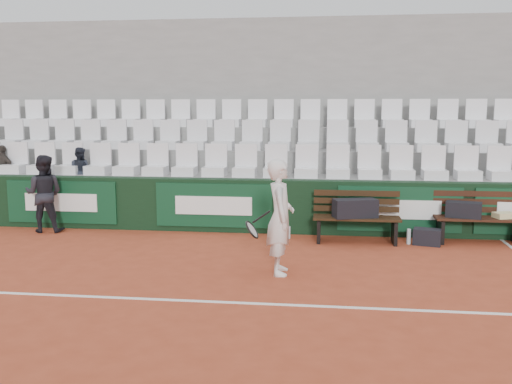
{
  "coord_description": "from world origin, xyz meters",
  "views": [
    {
      "loc": [
        1.89,
        -6.5,
        2.32
      ],
      "look_at": [
        0.78,
        2.4,
        1.0
      ],
      "focal_mm": 40.0,
      "sensor_mm": 36.0,
      "label": 1
    }
  ],
  "objects_px": {
    "sports_bag_left": "(355,208)",
    "sports_bag_ground": "(427,237)",
    "sports_bag_right": "(464,210)",
    "ball_kid": "(44,194)",
    "water_bottle_far": "(409,237)",
    "spectator_b": "(2,148)",
    "tennis_player": "(280,217)",
    "bench_right": "(479,230)",
    "water_bottle_near": "(289,232)",
    "bench_left": "(356,230)",
    "spectator_c": "(79,149)"
  },
  "relations": [
    {
      "from": "water_bottle_near",
      "to": "ball_kid",
      "type": "bearing_deg",
      "value": 179.88
    },
    {
      "from": "tennis_player",
      "to": "spectator_c",
      "type": "bearing_deg",
      "value": 143.86
    },
    {
      "from": "sports_bag_left",
      "to": "ball_kid",
      "type": "relative_size",
      "value": 0.51
    },
    {
      "from": "sports_bag_ground",
      "to": "tennis_player",
      "type": "bearing_deg",
      "value": -139.73
    },
    {
      "from": "sports_bag_right",
      "to": "sports_bag_ground",
      "type": "bearing_deg",
      "value": -160.21
    },
    {
      "from": "sports_bag_left",
      "to": "sports_bag_right",
      "type": "height_order",
      "value": "sports_bag_left"
    },
    {
      "from": "sports_bag_left",
      "to": "sports_bag_right",
      "type": "xyz_separation_m",
      "value": [
        1.86,
        0.22,
        -0.02
      ]
    },
    {
      "from": "tennis_player",
      "to": "ball_kid",
      "type": "bearing_deg",
      "value": 154.59
    },
    {
      "from": "sports_bag_right",
      "to": "water_bottle_near",
      "type": "bearing_deg",
      "value": -179.32
    },
    {
      "from": "sports_bag_left",
      "to": "ball_kid",
      "type": "xyz_separation_m",
      "value": [
        -5.78,
        0.2,
        0.12
      ]
    },
    {
      "from": "bench_right",
      "to": "sports_bag_right",
      "type": "distance_m",
      "value": 0.46
    },
    {
      "from": "sports_bag_ground",
      "to": "spectator_b",
      "type": "height_order",
      "value": "spectator_b"
    },
    {
      "from": "water_bottle_far",
      "to": "sports_bag_left",
      "type": "bearing_deg",
      "value": -178.9
    },
    {
      "from": "bench_right",
      "to": "sports_bag_ground",
      "type": "xyz_separation_m",
      "value": [
        -0.91,
        -0.26,
        -0.09
      ]
    },
    {
      "from": "water_bottle_far",
      "to": "spectator_b",
      "type": "bearing_deg",
      "value": 171.87
    },
    {
      "from": "sports_bag_right",
      "to": "tennis_player",
      "type": "distance_m",
      "value": 3.75
    },
    {
      "from": "sports_bag_right",
      "to": "ball_kid",
      "type": "height_order",
      "value": "ball_kid"
    },
    {
      "from": "sports_bag_right",
      "to": "spectator_c",
      "type": "height_order",
      "value": "spectator_c"
    },
    {
      "from": "bench_left",
      "to": "spectator_c",
      "type": "relative_size",
      "value": 1.51
    },
    {
      "from": "water_bottle_far",
      "to": "ball_kid",
      "type": "relative_size",
      "value": 0.18
    },
    {
      "from": "bench_right",
      "to": "ball_kid",
      "type": "distance_m",
      "value": 7.94
    },
    {
      "from": "bench_right",
      "to": "spectator_b",
      "type": "height_order",
      "value": "spectator_b"
    },
    {
      "from": "water_bottle_far",
      "to": "tennis_player",
      "type": "bearing_deg",
      "value": -135.5
    },
    {
      "from": "sports_bag_left",
      "to": "ball_kid",
      "type": "height_order",
      "value": "ball_kid"
    },
    {
      "from": "bench_left",
      "to": "sports_bag_right",
      "type": "relative_size",
      "value": 2.57
    },
    {
      "from": "sports_bag_right",
      "to": "water_bottle_far",
      "type": "xyz_separation_m",
      "value": [
        -0.94,
        -0.2,
        -0.45
      ]
    },
    {
      "from": "bench_right",
      "to": "water_bottle_far",
      "type": "xyz_separation_m",
      "value": [
        -1.22,
        -0.24,
        -0.09
      ]
    },
    {
      "from": "bench_right",
      "to": "sports_bag_right",
      "type": "relative_size",
      "value": 2.57
    },
    {
      "from": "water_bottle_near",
      "to": "sports_bag_left",
      "type": "bearing_deg",
      "value": -9.16
    },
    {
      "from": "sports_bag_right",
      "to": "spectator_b",
      "type": "relative_size",
      "value": 0.57
    },
    {
      "from": "water_bottle_near",
      "to": "spectator_c",
      "type": "xyz_separation_m",
      "value": [
        -4.34,
        0.99,
        1.38
      ]
    },
    {
      "from": "sports_bag_right",
      "to": "sports_bag_ground",
      "type": "relative_size",
      "value": 1.28
    },
    {
      "from": "sports_bag_right",
      "to": "spectator_b",
      "type": "bearing_deg",
      "value": 173.99
    },
    {
      "from": "tennis_player",
      "to": "bench_right",
      "type": "bearing_deg",
      "value": 34.65
    },
    {
      "from": "water_bottle_far",
      "to": "spectator_c",
      "type": "bearing_deg",
      "value": 169.81
    },
    {
      "from": "sports_bag_ground",
      "to": "water_bottle_near",
      "type": "xyz_separation_m",
      "value": [
        -2.39,
        0.19,
        -0.03
      ]
    },
    {
      "from": "water_bottle_far",
      "to": "spectator_b",
      "type": "distance_m",
      "value": 8.28
    },
    {
      "from": "sports_bag_ground",
      "to": "spectator_c",
      "type": "bearing_deg",
      "value": 170.08
    },
    {
      "from": "water_bottle_near",
      "to": "bench_left",
      "type": "bearing_deg",
      "value": -6.82
    },
    {
      "from": "bench_right",
      "to": "water_bottle_near",
      "type": "relative_size",
      "value": 6.75
    },
    {
      "from": "sports_bag_left",
      "to": "spectator_b",
      "type": "xyz_separation_m",
      "value": [
        -7.15,
        1.17,
        0.9
      ]
    },
    {
      "from": "sports_bag_left",
      "to": "sports_bag_ground",
      "type": "height_order",
      "value": "sports_bag_left"
    },
    {
      "from": "sports_bag_right",
      "to": "sports_bag_ground",
      "type": "height_order",
      "value": "sports_bag_right"
    },
    {
      "from": "sports_bag_left",
      "to": "sports_bag_ground",
      "type": "relative_size",
      "value": 1.63
    },
    {
      "from": "sports_bag_ground",
      "to": "sports_bag_right",
      "type": "bearing_deg",
      "value": 19.79
    },
    {
      "from": "spectator_b",
      "to": "spectator_c",
      "type": "bearing_deg",
      "value": -163.8
    },
    {
      "from": "water_bottle_far",
      "to": "spectator_b",
      "type": "relative_size",
      "value": 0.26
    },
    {
      "from": "water_bottle_far",
      "to": "sports_bag_ground",
      "type": "bearing_deg",
      "value": -4.2
    },
    {
      "from": "water_bottle_far",
      "to": "spectator_b",
      "type": "xyz_separation_m",
      "value": [
        -8.08,
        1.15,
        1.38
      ]
    },
    {
      "from": "sports_bag_right",
      "to": "spectator_c",
      "type": "relative_size",
      "value": 0.59
    }
  ]
}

